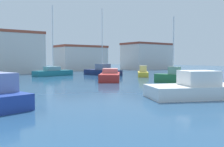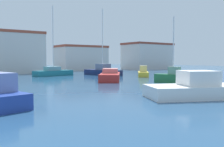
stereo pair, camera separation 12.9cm
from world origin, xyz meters
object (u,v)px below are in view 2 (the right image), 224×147
object	(u,v)px
sailboat_teal_far_right	(53,72)
sailboat_navy_far_left	(103,71)
motorboat_red_near_pier	(110,76)
motorboat_yellow_center_channel	(143,73)
sailboat_green_distant_north	(173,77)
motorboat_white_mid_harbor	(208,89)

from	to	relation	value
sailboat_teal_far_right	sailboat_navy_far_left	xyz separation A→B (m)	(7.40, -3.04, 0.04)
motorboat_red_near_pier	sailboat_navy_far_left	size ratio (longest dim) A/B	0.63
sailboat_teal_far_right	motorboat_red_near_pier	world-z (taller)	sailboat_teal_far_right
sailboat_navy_far_left	motorboat_yellow_center_channel	bearing A→B (deg)	-59.38
motorboat_yellow_center_channel	sailboat_navy_far_left	bearing A→B (deg)	120.62
sailboat_teal_far_right	sailboat_green_distant_north	size ratio (longest dim) A/B	1.50
motorboat_yellow_center_channel	motorboat_white_mid_harbor	bearing A→B (deg)	-119.93
motorboat_white_mid_harbor	sailboat_green_distant_north	bearing A→B (deg)	54.16
motorboat_yellow_center_channel	sailboat_navy_far_left	xyz separation A→B (m)	(-3.57, 6.04, 0.13)
sailboat_green_distant_north	sailboat_navy_far_left	xyz separation A→B (m)	(0.87, 15.94, -0.03)
sailboat_green_distant_north	motorboat_white_mid_harbor	distance (m)	10.59
sailboat_green_distant_north	motorboat_red_near_pier	bearing A→B (deg)	120.42
motorboat_yellow_center_channel	motorboat_red_near_pier	xyz separation A→B (m)	(-8.38, -3.19, 0.04)
sailboat_teal_far_right	motorboat_yellow_center_channel	size ratio (longest dim) A/B	2.25
sailboat_green_distant_north	motorboat_yellow_center_channel	distance (m)	10.86
motorboat_white_mid_harbor	sailboat_teal_far_right	bearing A→B (deg)	90.68
motorboat_white_mid_harbor	motorboat_yellow_center_channel	xyz separation A→B (m)	(10.64, 18.49, -0.06)
sailboat_teal_far_right	motorboat_white_mid_harbor	world-z (taller)	sailboat_teal_far_right
sailboat_green_distant_north	motorboat_white_mid_harbor	size ratio (longest dim) A/B	0.79
sailboat_teal_far_right	motorboat_yellow_center_channel	distance (m)	14.24
sailboat_green_distant_north	sailboat_navy_far_left	size ratio (longest dim) A/B	0.67
motorboat_red_near_pier	motorboat_yellow_center_channel	bearing A→B (deg)	20.82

